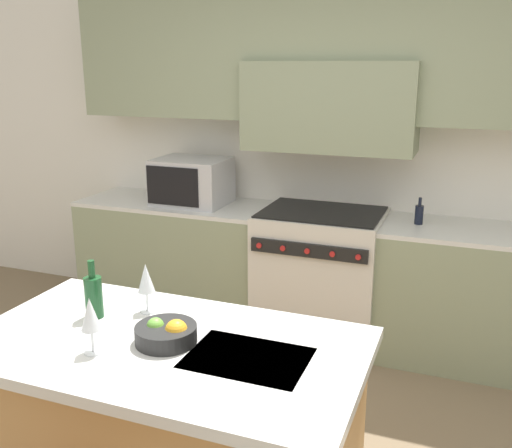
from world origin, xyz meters
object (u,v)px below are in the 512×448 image
(wine_glass_far, at_px, (146,279))
(fruit_bowl, at_px, (167,333))
(microwave, at_px, (192,181))
(wine_bottle, at_px, (94,296))
(range_stove, at_px, (320,275))
(wine_glass_near, at_px, (90,316))
(oil_bottle_on_counter, at_px, (419,214))

(wine_glass_far, relative_size, fruit_bowl, 0.92)
(microwave, distance_m, wine_bottle, 2.01)
(wine_bottle, bearing_deg, range_stove, 75.76)
(microwave, bearing_deg, range_stove, -1.05)
(range_stove, distance_m, fruit_bowl, 2.06)
(wine_glass_near, relative_size, oil_bottle_on_counter, 1.22)
(range_stove, height_order, wine_glass_near, wine_glass_near)
(wine_bottle, height_order, wine_glass_far, wine_bottle)
(microwave, bearing_deg, fruit_bowl, -65.40)
(wine_glass_near, relative_size, wine_glass_far, 1.00)
(fruit_bowl, bearing_deg, wine_bottle, 166.70)
(range_stove, relative_size, fruit_bowl, 3.98)
(wine_glass_far, height_order, fruit_bowl, wine_glass_far)
(range_stove, xyz_separation_m, wine_glass_near, (-0.30, -2.18, 0.58))
(wine_bottle, relative_size, oil_bottle_on_counter, 1.40)
(wine_glass_near, bearing_deg, oil_bottle_on_counter, 66.85)
(wine_glass_near, relative_size, fruit_bowl, 0.92)
(wine_glass_near, xyz_separation_m, wine_glass_far, (-0.00, 0.39, 0.00))
(microwave, height_order, fruit_bowl, microwave)
(microwave, height_order, oil_bottle_on_counter, microwave)
(microwave, distance_m, oil_bottle_on_counter, 1.67)
(range_stove, distance_m, wine_bottle, 2.04)
(wine_glass_far, bearing_deg, fruit_bowl, -44.79)
(range_stove, distance_m, wine_glass_far, 1.91)
(range_stove, bearing_deg, microwave, 178.95)
(range_stove, height_order, microwave, microwave)
(oil_bottle_on_counter, bearing_deg, wine_glass_near, -113.15)
(wine_glass_near, distance_m, wine_glass_far, 0.39)
(wine_glass_near, height_order, wine_glass_far, same)
(wine_glass_near, height_order, fruit_bowl, wine_glass_near)
(wine_bottle, relative_size, fruit_bowl, 1.05)
(wine_bottle, distance_m, fruit_bowl, 0.41)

